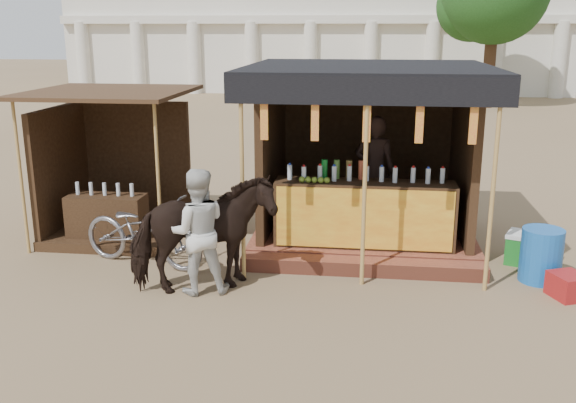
# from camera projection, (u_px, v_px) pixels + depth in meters

# --- Properties ---
(ground) EXTENTS (120.00, 120.00, 0.00)m
(ground) POSITION_uv_depth(u_px,v_px,m) (270.00, 333.00, 7.22)
(ground) COLOR #846B4C
(ground) RESTS_ON ground
(main_stall) EXTENTS (3.60, 3.61, 2.78)m
(main_stall) POSITION_uv_depth(u_px,v_px,m) (366.00, 179.00, 10.05)
(main_stall) COLOR #994832
(main_stall) RESTS_ON ground
(secondary_stall) EXTENTS (2.40, 2.40, 2.38)m
(secondary_stall) POSITION_uv_depth(u_px,v_px,m) (109.00, 184.00, 10.48)
(secondary_stall) COLOR #3D2716
(secondary_stall) RESTS_ON ground
(cow) EXTENTS (1.99, 1.48, 1.53)m
(cow) POSITION_uv_depth(u_px,v_px,m) (202.00, 235.00, 8.17)
(cow) COLOR black
(cow) RESTS_ON ground
(motorbike) EXTENTS (2.06, 1.19, 1.03)m
(motorbike) POSITION_uv_depth(u_px,v_px,m) (143.00, 231.00, 9.16)
(motorbike) COLOR gray
(motorbike) RESTS_ON ground
(bystander) EXTENTS (0.93, 0.81, 1.63)m
(bystander) POSITION_uv_depth(u_px,v_px,m) (197.00, 232.00, 8.14)
(bystander) COLOR beige
(bystander) RESTS_ON ground
(blue_barrel) EXTENTS (0.57, 0.57, 0.73)m
(blue_barrel) POSITION_uv_depth(u_px,v_px,m) (541.00, 255.00, 8.60)
(blue_barrel) COLOR #175AAF
(blue_barrel) RESTS_ON ground
(red_crate) EXTENTS (0.53, 0.55, 0.31)m
(red_crate) POSITION_uv_depth(u_px,v_px,m) (568.00, 286.00, 8.12)
(red_crate) COLOR maroon
(red_crate) RESTS_ON ground
(cooler) EXTENTS (0.76, 0.65, 0.46)m
(cooler) POSITION_uv_depth(u_px,v_px,m) (530.00, 249.00, 9.24)
(cooler) COLOR #1B7A25
(cooler) RESTS_ON ground
(background_building) EXTENTS (26.00, 7.45, 8.18)m
(background_building) POSITION_uv_depth(u_px,v_px,m) (317.00, 15.00, 35.08)
(background_building) COLOR silver
(background_building) RESTS_ON ground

